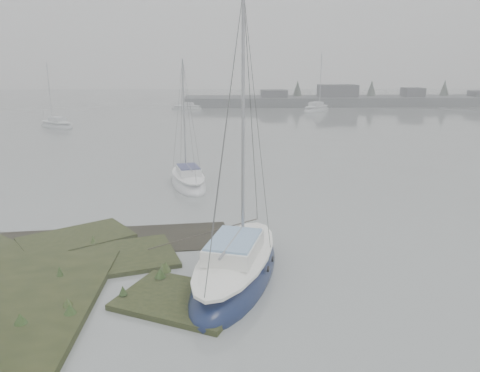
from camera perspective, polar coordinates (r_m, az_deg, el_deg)
name	(u,v)px	position (r m, az deg, el deg)	size (l,w,h in m)	color
ground	(203,138)	(43.46, -4.56, 5.89)	(160.00, 160.00, 0.00)	slate
far_shoreline	(378,100)	(79.12, 16.48, 10.04)	(60.00, 8.00, 4.15)	#4C4F51
sailboat_main	(236,270)	(15.33, -0.47, -10.19)	(4.08, 7.14, 9.58)	#0F193B
sailboat_white	(188,181)	(26.64, -6.34, 0.57)	(2.97, 5.60, 7.53)	silver
sailboat_far_a	(57,125)	(53.72, -21.46, 6.89)	(5.07, 4.50, 7.24)	#ACB2B7
sailboat_far_b	(316,109)	(67.45, 9.31, 9.19)	(5.47, 5.81, 8.49)	silver
sailboat_far_c	(187,108)	(69.61, -6.50, 9.41)	(4.64, 1.97, 6.36)	#AFB4B8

